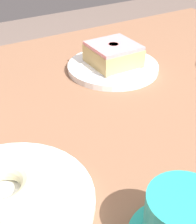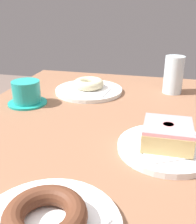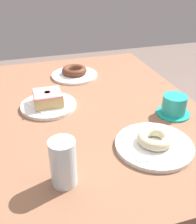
{
  "view_description": "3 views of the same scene",
  "coord_description": "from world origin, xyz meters",
  "px_view_note": "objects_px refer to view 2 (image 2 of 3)",
  "views": [
    {
      "loc": [
        -0.35,
        -0.45,
        1.12
      ],
      "look_at": [
        -0.11,
        -0.04,
        0.81
      ],
      "focal_mm": 53.76,
      "sensor_mm": 36.0,
      "label": 1
    },
    {
      "loc": [
        0.56,
        0.12,
        1.08
      ],
      "look_at": [
        -0.06,
        -0.03,
        0.81
      ],
      "focal_mm": 42.87,
      "sensor_mm": 36.0,
      "label": 2
    },
    {
      "loc": [
        -0.87,
        0.22,
        1.28
      ],
      "look_at": [
        -0.13,
        -0.0,
        0.83
      ],
      "focal_mm": 43.0,
      "sensor_mm": 36.0,
      "label": 3
    }
  ],
  "objects_px": {
    "plate_glazed_square": "(166,148)",
    "plate_sugar_ring": "(89,90)",
    "donut_glazed_square": "(167,134)",
    "donut_chocolate_ring": "(45,216)",
    "donut_sugar_ring": "(89,84)",
    "coffee_cup": "(27,93)",
    "water_glass": "(174,75)"
  },
  "relations": [
    {
      "from": "donut_glazed_square",
      "to": "coffee_cup",
      "type": "bearing_deg",
      "value": -113.5
    },
    {
      "from": "donut_chocolate_ring",
      "to": "coffee_cup",
      "type": "bearing_deg",
      "value": -149.74
    },
    {
      "from": "plate_glazed_square",
      "to": "donut_glazed_square",
      "type": "height_order",
      "value": "donut_glazed_square"
    },
    {
      "from": "plate_sugar_ring",
      "to": "water_glass",
      "type": "relative_size",
      "value": 1.84
    },
    {
      "from": "plate_sugar_ring",
      "to": "water_glass",
      "type": "xyz_separation_m",
      "value": [
        -0.07,
        0.29,
        0.06
      ]
    },
    {
      "from": "donut_sugar_ring",
      "to": "water_glass",
      "type": "distance_m",
      "value": 0.29
    },
    {
      "from": "water_glass",
      "to": "donut_chocolate_ring",
      "type": "bearing_deg",
      "value": -14.72
    },
    {
      "from": "plate_sugar_ring",
      "to": "donut_glazed_square",
      "type": "bearing_deg",
      "value": 38.24
    },
    {
      "from": "coffee_cup",
      "to": "donut_sugar_ring",
      "type": "bearing_deg",
      "value": 134.84
    },
    {
      "from": "water_glass",
      "to": "coffee_cup",
      "type": "xyz_separation_m",
      "value": [
        0.22,
        -0.44,
        -0.03
      ]
    },
    {
      "from": "donut_sugar_ring",
      "to": "donut_chocolate_ring",
      "type": "bearing_deg",
      "value": 10.02
    },
    {
      "from": "donut_glazed_square",
      "to": "coffee_cup",
      "type": "distance_m",
      "value": 0.46
    },
    {
      "from": "donut_chocolate_ring",
      "to": "coffee_cup",
      "type": "xyz_separation_m",
      "value": [
        -0.45,
        -0.26,
        0.01
      ]
    },
    {
      "from": "donut_chocolate_ring",
      "to": "donut_sugar_ring",
      "type": "xyz_separation_m",
      "value": [
        -0.61,
        -0.11,
        0.0
      ]
    },
    {
      "from": "plate_glazed_square",
      "to": "donut_glazed_square",
      "type": "xyz_separation_m",
      "value": [
        0.0,
        0.0,
        0.03
      ]
    },
    {
      "from": "donut_glazed_square",
      "to": "coffee_cup",
      "type": "relative_size",
      "value": 0.86
    },
    {
      "from": "plate_sugar_ring",
      "to": "donut_sugar_ring",
      "type": "xyz_separation_m",
      "value": [
        0.0,
        0.0,
        0.02
      ]
    },
    {
      "from": "donut_chocolate_ring",
      "to": "donut_sugar_ring",
      "type": "bearing_deg",
      "value": -169.98
    },
    {
      "from": "donut_chocolate_ring",
      "to": "donut_sugar_ring",
      "type": "height_order",
      "value": "donut_sugar_ring"
    },
    {
      "from": "coffee_cup",
      "to": "plate_glazed_square",
      "type": "bearing_deg",
      "value": 66.5
    },
    {
      "from": "water_glass",
      "to": "plate_sugar_ring",
      "type": "bearing_deg",
      "value": -77.08
    },
    {
      "from": "plate_glazed_square",
      "to": "donut_glazed_square",
      "type": "bearing_deg",
      "value": 0.0
    },
    {
      "from": "plate_glazed_square",
      "to": "water_glass",
      "type": "bearing_deg",
      "value": 177.71
    },
    {
      "from": "donut_chocolate_ring",
      "to": "plate_sugar_ring",
      "type": "relative_size",
      "value": 0.5
    },
    {
      "from": "plate_glazed_square",
      "to": "donut_sugar_ring",
      "type": "bearing_deg",
      "value": -141.76
    },
    {
      "from": "plate_glazed_square",
      "to": "plate_sugar_ring",
      "type": "distance_m",
      "value": 0.43
    },
    {
      "from": "water_glass",
      "to": "donut_sugar_ring",
      "type": "bearing_deg",
      "value": -77.08
    },
    {
      "from": "donut_chocolate_ring",
      "to": "plate_sugar_ring",
      "type": "xyz_separation_m",
      "value": [
        -0.61,
        -0.11,
        -0.02
      ]
    },
    {
      "from": "water_glass",
      "to": "coffee_cup",
      "type": "relative_size",
      "value": 1.06
    },
    {
      "from": "donut_glazed_square",
      "to": "donut_chocolate_ring",
      "type": "distance_m",
      "value": 0.31
    },
    {
      "from": "donut_glazed_square",
      "to": "donut_chocolate_ring",
      "type": "xyz_separation_m",
      "value": [
        0.27,
        -0.16,
        -0.01
      ]
    },
    {
      "from": "plate_glazed_square",
      "to": "donut_sugar_ring",
      "type": "xyz_separation_m",
      "value": [
        -0.34,
        -0.27,
        0.02
      ]
    }
  ]
}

